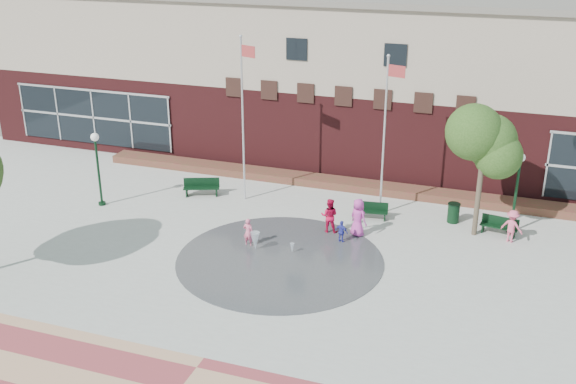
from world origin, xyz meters
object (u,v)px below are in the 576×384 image
(flagpole_left, at_px, (243,112))
(bench_left, at_px, (202,191))
(trash_can, at_px, (453,213))
(child_splash, at_px, (248,232))
(flagpole_right, at_px, (385,128))

(flagpole_left, distance_m, bench_left, 4.75)
(trash_can, xyz_separation_m, child_splash, (-7.89, -5.27, 0.15))
(bench_left, relative_size, child_splash, 1.47)
(flagpole_right, distance_m, child_splash, 7.74)
(flagpole_right, bearing_deg, bench_left, -157.58)
(trash_can, bearing_deg, flagpole_left, -176.61)
(flagpole_right, height_order, bench_left, flagpole_right)
(flagpole_left, relative_size, bench_left, 4.37)
(child_splash, bearing_deg, bench_left, -42.82)
(bench_left, bearing_deg, flagpole_right, -16.63)
(bench_left, height_order, child_splash, child_splash)
(bench_left, bearing_deg, trash_can, -17.21)
(flagpole_left, distance_m, flagpole_right, 6.70)
(flagpole_right, height_order, child_splash, flagpole_right)
(trash_can, bearing_deg, bench_left, -175.87)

